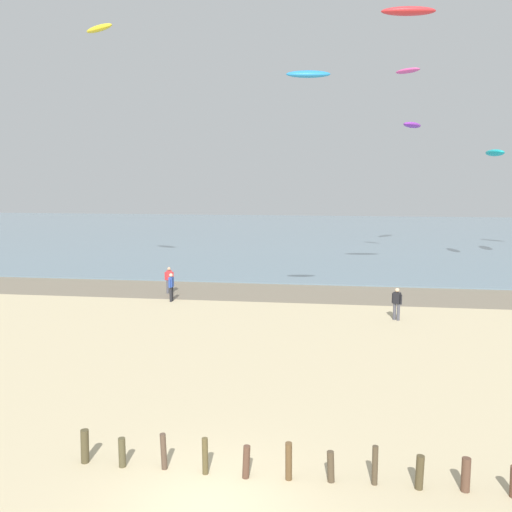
% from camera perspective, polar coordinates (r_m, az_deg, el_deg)
% --- Properties ---
extents(ground_plane, '(160.00, 160.00, 0.00)m').
position_cam_1_polar(ground_plane, '(13.60, -4.88, -24.56)').
color(ground_plane, '#C6B58C').
extents(wet_sand_strip, '(120.00, 5.68, 0.01)m').
position_cam_1_polar(wet_sand_strip, '(35.19, 3.41, -3.89)').
color(wet_sand_strip, '#7A6D59').
rests_on(wet_sand_strip, ground).
extents(sea, '(160.00, 70.00, 0.10)m').
position_cam_1_polar(sea, '(72.57, 5.71, 2.35)').
color(sea, slate).
rests_on(sea, ground).
extents(groyne_near, '(12.85, 0.36, 0.99)m').
position_cam_1_polar(groyne_near, '(14.23, 7.58, -21.00)').
color(groyne_near, '#4B422A').
rests_on(groyne_near, ground).
extents(person_nearest_camera, '(0.54, 0.33, 1.71)m').
position_cam_1_polar(person_nearest_camera, '(35.30, -9.11, -2.43)').
color(person_nearest_camera, '#4C4C56').
rests_on(person_nearest_camera, ground).
extents(person_by_waterline, '(0.24, 0.57, 1.71)m').
position_cam_1_polar(person_by_waterline, '(33.00, -8.90, -3.17)').
color(person_by_waterline, '#232328').
rests_on(person_by_waterline, ground).
extents(person_left_flank, '(0.49, 0.38, 1.71)m').
position_cam_1_polar(person_left_flank, '(29.25, 14.58, -4.79)').
color(person_left_flank, '#4C4C56').
rests_on(person_left_flank, ground).
extents(kite_aloft_1, '(1.34, 3.26, 0.69)m').
position_cam_1_polar(kite_aloft_1, '(48.91, 23.82, 9.90)').
color(kite_aloft_1, '#19B2B7').
extents(kite_aloft_2, '(2.73, 3.55, 0.58)m').
position_cam_1_polar(kite_aloft_2, '(57.81, 16.10, 13.10)').
color(kite_aloft_2, purple).
extents(kite_aloft_3, '(2.23, 1.03, 0.52)m').
position_cam_1_polar(kite_aloft_3, '(27.68, 5.52, 18.50)').
color(kite_aloft_3, '#2384D1').
extents(kite_aloft_4, '(2.14, 2.02, 0.44)m').
position_cam_1_polar(kite_aloft_4, '(47.12, 15.67, 18.25)').
color(kite_aloft_4, '#E54C99').
extents(kite_aloft_5, '(3.33, 1.41, 0.62)m').
position_cam_1_polar(kite_aloft_5, '(36.43, 15.73, 23.55)').
color(kite_aloft_5, red).
extents(kite_aloft_6, '(2.83, 2.22, 0.78)m').
position_cam_1_polar(kite_aloft_6, '(41.92, -16.18, 22.01)').
color(kite_aloft_6, yellow).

